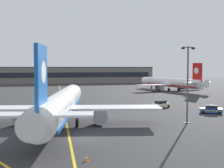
# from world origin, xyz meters

# --- Properties ---
(ground_plane) EXTENTS (400.00, 400.00, 0.00)m
(ground_plane) POSITION_xyz_m (0.00, 0.00, 0.00)
(ground_plane) COLOR #2D2D30
(taxiway_centreline) EXTENTS (8.69, 179.82, 0.01)m
(taxiway_centreline) POSITION_xyz_m (0.00, 30.00, 0.00)
(taxiway_centreline) COLOR yellow
(taxiway_centreline) RESTS_ON ground
(airliner_foreground) EXTENTS (32.32, 41.22, 11.65)m
(airliner_foreground) POSITION_xyz_m (-1.75, 9.80, 3.37)
(airliner_foreground) COLOR white
(airliner_foreground) RESTS_ON ground
(airliner_background) EXTENTS (29.70, 37.80, 10.72)m
(airliner_background) POSITION_xyz_m (44.81, 68.81, 3.10)
(airliner_background) COLOR white
(airliner_background) RESTS_ON ground
(apron_lamp_post) EXTENTS (2.24, 0.90, 12.68)m
(apron_lamp_post) POSITION_xyz_m (18.53, 6.40, 6.64)
(apron_lamp_post) COLOR #515156
(apron_lamp_post) RESTS_ON ground
(service_car_nearest) EXTENTS (4.56, 3.47, 1.79)m
(service_car_nearest) POSITION_xyz_m (28.24, 14.71, 0.77)
(service_car_nearest) COLOR #2351A8
(service_car_nearest) RESTS_ON ground
(service_car_fifth) EXTENTS (4.57, 3.42, 1.79)m
(service_car_fifth) POSITION_xyz_m (21.66, 24.60, 0.77)
(service_car_fifth) COLOR white
(service_car_fifth) RESTS_ON ground
(safety_cone_by_nose_gear) EXTENTS (0.44, 0.44, 0.55)m
(safety_cone_by_nose_gear) POSITION_xyz_m (-1.49, 26.72, 0.26)
(safety_cone_by_nose_gear) COLOR orange
(safety_cone_by_nose_gear) RESTS_ON ground
(safety_cone_by_tail) EXTENTS (0.44, 0.44, 0.55)m
(safety_cone_by_tail) POSITION_xyz_m (-0.61, -8.93, 0.26)
(safety_cone_by_tail) COLOR orange
(safety_cone_by_tail) RESTS_ON ground
(terminal_building) EXTENTS (125.84, 12.40, 9.45)m
(terminal_building) POSITION_xyz_m (-2.98, 132.71, 4.73)
(terminal_building) COLOR slate
(terminal_building) RESTS_ON ground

